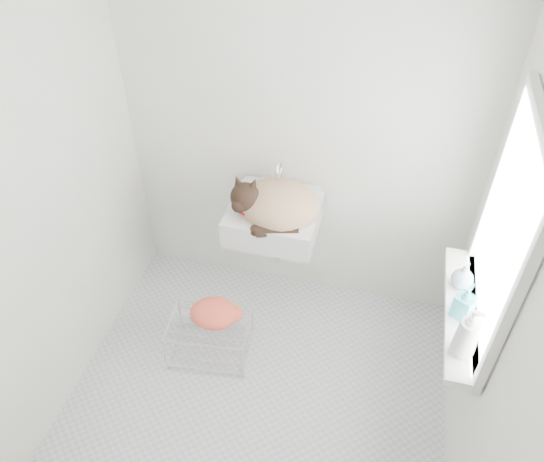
% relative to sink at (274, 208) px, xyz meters
% --- Properties ---
extents(floor, '(2.20, 2.00, 0.02)m').
position_rel_sink_xyz_m(floor, '(0.09, -0.74, -0.85)').
color(floor, silver).
rests_on(floor, ground).
extents(back_wall, '(2.20, 0.02, 2.50)m').
position_rel_sink_xyz_m(back_wall, '(0.09, 0.26, 0.40)').
color(back_wall, white).
rests_on(back_wall, ground).
extents(right_wall, '(0.02, 2.00, 2.50)m').
position_rel_sink_xyz_m(right_wall, '(1.19, -0.74, 0.40)').
color(right_wall, white).
rests_on(right_wall, ground).
extents(left_wall, '(0.02, 2.00, 2.50)m').
position_rel_sink_xyz_m(left_wall, '(-1.01, -0.74, 0.40)').
color(left_wall, white).
rests_on(left_wall, ground).
extents(window_glass, '(0.01, 0.80, 1.00)m').
position_rel_sink_xyz_m(window_glass, '(1.17, -0.54, 0.50)').
color(window_glass, white).
rests_on(window_glass, right_wall).
extents(window_frame, '(0.04, 0.90, 1.10)m').
position_rel_sink_xyz_m(window_frame, '(1.16, -0.54, 0.50)').
color(window_frame, white).
rests_on(window_frame, right_wall).
extents(windowsill, '(0.16, 0.88, 0.04)m').
position_rel_sink_xyz_m(windowsill, '(1.10, -0.54, -0.02)').
color(windowsill, white).
rests_on(windowsill, right_wall).
extents(sink, '(0.54, 0.48, 0.22)m').
position_rel_sink_xyz_m(sink, '(0.00, 0.00, 0.00)').
color(sink, silver).
rests_on(sink, back_wall).
extents(faucet, '(0.20, 0.14, 0.20)m').
position_rel_sink_xyz_m(faucet, '(-0.00, 0.18, 0.14)').
color(faucet, silver).
rests_on(faucet, sink).
extents(cat, '(0.51, 0.41, 0.32)m').
position_rel_sink_xyz_m(cat, '(0.01, -0.02, 0.04)').
color(cat, tan).
rests_on(cat, sink).
extents(wire_rack, '(0.52, 0.39, 0.29)m').
position_rel_sink_xyz_m(wire_rack, '(-0.28, -0.51, -0.70)').
color(wire_rack, '#BCBCBC').
rests_on(wire_rack, floor).
extents(towel, '(0.32, 0.24, 0.12)m').
position_rel_sink_xyz_m(towel, '(-0.25, -0.48, -0.53)').
color(towel, orange).
rests_on(towel, wire_rack).
extents(bottle_a, '(0.12, 0.12, 0.24)m').
position_rel_sink_xyz_m(bottle_a, '(1.09, -0.81, 0.00)').
color(bottle_a, white).
rests_on(bottle_a, windowsill).
extents(bottle_b, '(0.12, 0.12, 0.19)m').
position_rel_sink_xyz_m(bottle_b, '(1.09, -0.59, 0.00)').
color(bottle_b, teal).
rests_on(bottle_b, windowsill).
extents(bottle_c, '(0.16, 0.16, 0.15)m').
position_rel_sink_xyz_m(bottle_c, '(1.09, -0.38, 0.00)').
color(bottle_c, '#A5BBD2').
rests_on(bottle_c, windowsill).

